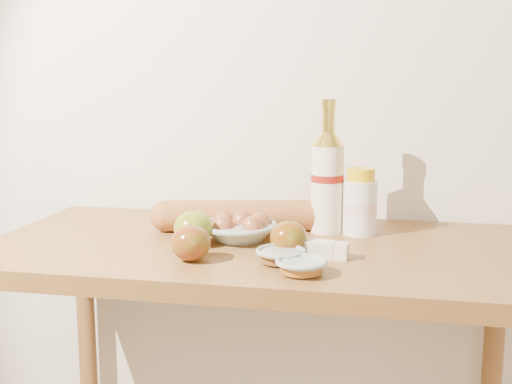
% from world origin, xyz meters
% --- Properties ---
extents(back_wall, '(3.50, 0.02, 2.60)m').
position_xyz_m(back_wall, '(0.00, 1.51, 1.30)').
color(back_wall, silver).
rests_on(back_wall, ground).
extents(table, '(1.20, 0.60, 0.90)m').
position_xyz_m(table, '(0.00, 1.18, 0.78)').
color(table, olive).
rests_on(table, ground).
extents(bourbon_bottle, '(0.10, 0.10, 0.31)m').
position_xyz_m(bourbon_bottle, '(0.14, 1.32, 1.03)').
color(bourbon_bottle, beige).
rests_on(bourbon_bottle, table).
extents(cream_bottle, '(0.10, 0.10, 0.16)m').
position_xyz_m(cream_bottle, '(0.21, 1.31, 0.97)').
color(cream_bottle, silver).
rests_on(cream_bottle, table).
extents(egg_bowl, '(0.18, 0.18, 0.06)m').
position_xyz_m(egg_bowl, '(-0.05, 1.20, 0.93)').
color(egg_bowl, '#8E9B95').
rests_on(egg_bowl, table).
extents(baguette, '(0.45, 0.17, 0.07)m').
position_xyz_m(baguette, '(-0.06, 1.29, 0.94)').
color(baguette, '#B46F37').
rests_on(baguette, table).
extents(apple_yellowgreen, '(0.11, 0.11, 0.08)m').
position_xyz_m(apple_yellowgreen, '(-0.13, 1.13, 0.94)').
color(apple_yellowgreen, olive).
rests_on(apple_yellowgreen, table).
extents(apple_redgreen_front, '(0.09, 0.09, 0.07)m').
position_xyz_m(apple_redgreen_front, '(-0.11, 1.02, 0.94)').
color(apple_redgreen_front, maroon).
rests_on(apple_redgreen_front, table).
extents(apple_redgreen_right, '(0.09, 0.09, 0.07)m').
position_xyz_m(apple_redgreen_right, '(0.08, 1.10, 0.94)').
color(apple_redgreen_right, '#990B08').
rests_on(apple_redgreen_right, table).
extents(sugar_bowl, '(0.13, 0.13, 0.03)m').
position_xyz_m(sugar_bowl, '(0.07, 1.04, 0.92)').
color(sugar_bowl, gray).
rests_on(sugar_bowl, table).
extents(syrup_bowl, '(0.12, 0.12, 0.03)m').
position_xyz_m(syrup_bowl, '(0.12, 0.97, 0.91)').
color(syrup_bowl, '#95A29D').
rests_on(syrup_bowl, table).
extents(butter_stick, '(0.12, 0.05, 0.03)m').
position_xyz_m(butter_stick, '(0.14, 1.10, 0.92)').
color(butter_stick, beige).
rests_on(butter_stick, table).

